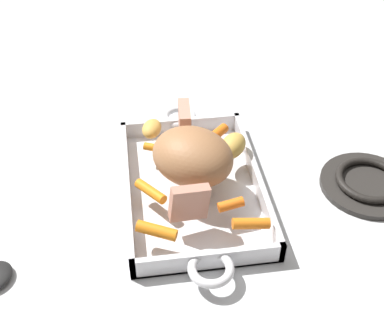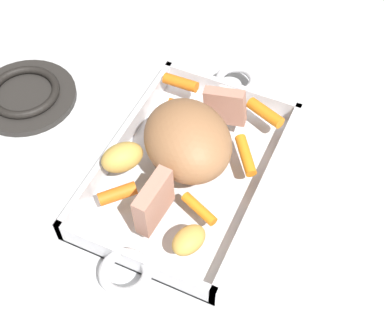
{
  "view_description": "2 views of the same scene",
  "coord_description": "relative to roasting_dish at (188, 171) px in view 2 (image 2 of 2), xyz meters",
  "views": [
    {
      "loc": [
        0.65,
        -0.09,
        0.64
      ],
      "look_at": [
        -0.0,
        -0.0,
        0.06
      ],
      "focal_mm": 47.07,
      "sensor_mm": 36.0,
      "label": 1
    },
    {
      "loc": [
        -0.45,
        -0.21,
        0.7
      ],
      "look_at": [
        -0.03,
        -0.02,
        0.07
      ],
      "focal_mm": 52.21,
      "sensor_mm": 36.0,
      "label": 2
    }
  ],
  "objects": [
    {
      "name": "baby_carrot_long",
      "position": [
        0.04,
        -0.08,
        0.04
      ],
      "size": [
        0.06,
        0.05,
        0.02
      ],
      "primitive_type": "cylinder",
      "rotation": [
        1.65,
        0.0,
        5.34
      ],
      "color": "orange",
      "rests_on": "roasting_dish"
    },
    {
      "name": "baby_carrot_center_right",
      "position": [
        0.13,
        0.07,
        0.04
      ],
      "size": [
        0.02,
        0.06,
        0.02
      ],
      "primitive_type": "cylinder",
      "rotation": [
        1.65,
        0.0,
        3.09
      ],
      "color": "orange",
      "rests_on": "roasting_dish"
    },
    {
      "name": "roast_slice_thick",
      "position": [
        0.1,
        -0.02,
        0.06
      ],
      "size": [
        0.03,
        0.07,
        0.07
      ],
      "primitive_type": "cube",
      "rotation": [
        0.11,
        0.0,
        3.28
      ],
      "color": "tan",
      "rests_on": "roasting_dish"
    },
    {
      "name": "baby_carrot_northwest",
      "position": [
        0.13,
        -0.07,
        0.04
      ],
      "size": [
        0.04,
        0.07,
        0.02
      ],
      "primitive_type": "cylinder",
      "rotation": [
        1.64,
        0.0,
        2.73
      ],
      "color": "orange",
      "rests_on": "roasting_dish"
    },
    {
      "name": "roasting_dish",
      "position": [
        0.0,
        0.0,
        0.0
      ],
      "size": [
        0.46,
        0.24,
        0.04
      ],
      "color": "silver",
      "rests_on": "ground_plane"
    },
    {
      "name": "roast_slice_thin",
      "position": [
        -0.11,
        -0.0,
        0.06
      ],
      "size": [
        0.07,
        0.03,
        0.07
      ],
      "primitive_type": "cube",
      "rotation": [
        0.03,
        0.0,
        4.64
      ],
      "color": "tan",
      "rests_on": "roasting_dish"
    },
    {
      "name": "stove_burner_rear",
      "position": [
        0.03,
        0.32,
        -0.0
      ],
      "size": [
        0.17,
        0.17,
        0.02
      ],
      "color": "#282623",
      "rests_on": "ground_plane"
    },
    {
      "name": "baby_carrot_center_left",
      "position": [
        -0.1,
        0.06,
        0.04
      ],
      "size": [
        0.05,
        0.05,
        0.02
      ],
      "primitive_type": "cylinder",
      "rotation": [
        1.52,
        0.0,
        0.79
      ],
      "color": "orange",
      "rests_on": "roasting_dish"
    },
    {
      "name": "ground_plane",
      "position": [
        0.0,
        0.0,
        -0.01
      ],
      "size": [
        1.92,
        1.92,
        0.0
      ],
      "primitive_type": "plane",
      "color": "silver"
    },
    {
      "name": "baby_carrot_northeast",
      "position": [
        -0.08,
        -0.05,
        0.03
      ],
      "size": [
        0.04,
        0.06,
        0.01
      ],
      "primitive_type": "cylinder",
      "rotation": [
        1.58,
        0.0,
        2.73
      ],
      "color": "orange",
      "rests_on": "roasting_dish"
    },
    {
      "name": "baby_carrot_short",
      "position": [
        0.09,
        0.05,
        0.04
      ],
      "size": [
        0.02,
        0.05,
        0.02
      ],
      "primitive_type": "cylinder",
      "rotation": [
        1.49,
        0.0,
        3.29
      ],
      "color": "orange",
      "rests_on": "roasting_dish"
    },
    {
      "name": "pork_roast",
      "position": [
        -0.0,
        0.0,
        0.07
      ],
      "size": [
        0.19,
        0.19,
        0.09
      ],
      "primitive_type": "ellipsoid",
      "rotation": [
        0.0,
        0.0,
        4.01
      ],
      "color": "#9E6B44",
      "rests_on": "roasting_dish"
    },
    {
      "name": "potato_whole",
      "position": [
        -0.05,
        0.08,
        0.05
      ],
      "size": [
        0.08,
        0.07,
        0.04
      ],
      "primitive_type": "ellipsoid",
      "rotation": [
        0.0,
        0.0,
        2.49
      ],
      "color": "gold",
      "rests_on": "roasting_dish"
    },
    {
      "name": "potato_near_roast",
      "position": [
        -0.13,
        -0.06,
        0.04
      ],
      "size": [
        0.06,
        0.05,
        0.03
      ],
      "primitive_type": "ellipsoid",
      "rotation": [
        0.0,
        0.0,
        5.95
      ],
      "color": "gold",
      "rests_on": "roasting_dish"
    }
  ]
}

